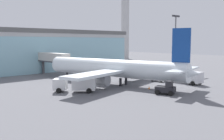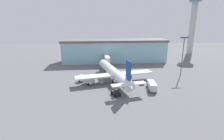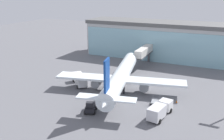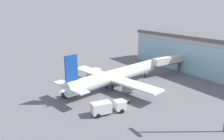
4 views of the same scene
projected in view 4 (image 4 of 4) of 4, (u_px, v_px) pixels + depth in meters
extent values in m
plane|color=slate|center=(95.00, 96.00, 53.70)|extent=(240.00, 240.00, 0.00)
cube|color=#B5B5B5|center=(207.00, 56.00, 72.52)|extent=(57.01, 14.35, 11.14)
cube|color=#8EC1D0|center=(194.00, 60.00, 69.30)|extent=(55.55, 1.71, 10.03)
cube|color=#5B5B5B|center=(209.00, 37.00, 70.82)|extent=(58.15, 14.64, 1.20)
cube|color=beige|center=(169.00, 60.00, 70.65)|extent=(2.72, 12.93, 2.40)
cube|color=#3F3F47|center=(169.00, 63.00, 70.94)|extent=(2.76, 12.94, 0.30)
cylinder|color=#4C4C51|center=(179.00, 67.00, 73.97)|extent=(0.70, 0.70, 3.43)
cylinder|color=white|center=(116.00, 75.00, 59.07)|extent=(11.08, 31.51, 3.59)
cone|color=white|center=(151.00, 65.00, 69.71)|extent=(4.21, 3.78, 3.59)
cone|color=white|center=(67.00, 90.00, 48.44)|extent=(4.10, 4.66, 3.23)
cube|color=white|center=(112.00, 78.00, 58.11)|extent=(29.81, 11.22, 0.50)
cube|color=white|center=(70.00, 87.00, 48.96)|extent=(11.25, 4.98, 0.30)
cube|color=navy|center=(71.00, 68.00, 48.14)|extent=(1.12, 3.19, 5.92)
cylinder|color=gray|center=(100.00, 78.00, 62.68)|extent=(2.81, 3.61, 2.10)
cylinder|color=gray|center=(129.00, 87.00, 54.95)|extent=(2.81, 3.61, 2.10)
cylinder|color=black|center=(107.00, 86.00, 58.79)|extent=(0.50, 0.50, 1.60)
cylinder|color=black|center=(112.00, 88.00, 57.31)|extent=(0.50, 0.50, 1.60)
cylinder|color=black|center=(145.00, 75.00, 68.40)|extent=(0.40, 0.40, 1.60)
cube|color=silver|center=(97.00, 71.00, 69.88)|extent=(3.11, 3.11, 1.90)
cube|color=white|center=(92.00, 75.00, 65.92)|extent=(4.39, 4.38, 2.20)
cylinder|color=black|center=(93.00, 74.00, 70.40)|extent=(0.85, 0.85, 0.90)
cylinder|color=black|center=(100.00, 74.00, 69.88)|extent=(0.85, 0.85, 0.90)
cylinder|color=black|center=(88.00, 79.00, 65.56)|extent=(0.85, 0.85, 0.90)
cylinder|color=black|center=(95.00, 79.00, 65.03)|extent=(0.85, 0.85, 0.90)
cube|color=silver|center=(120.00, 105.00, 45.78)|extent=(2.46, 2.46, 1.90)
cube|color=silver|center=(101.00, 108.00, 44.13)|extent=(2.68, 4.24, 2.20)
cylinder|color=black|center=(118.00, 107.00, 47.01)|extent=(0.41, 0.93, 0.90)
cylinder|color=black|center=(122.00, 111.00, 45.07)|extent=(0.41, 0.93, 0.90)
cylinder|color=black|center=(95.00, 111.00, 45.02)|extent=(0.41, 0.93, 0.90)
cylinder|color=black|center=(98.00, 116.00, 43.08)|extent=(0.41, 0.93, 0.90)
cube|color=gray|center=(123.00, 101.00, 49.72)|extent=(2.00, 3.01, 0.16)
cylinder|color=black|center=(122.00, 105.00, 48.58)|extent=(0.18, 0.45, 0.44)
cylinder|color=gray|center=(122.00, 101.00, 48.35)|extent=(0.08, 0.08, 0.90)
cylinder|color=black|center=(117.00, 103.00, 49.66)|extent=(0.18, 0.45, 0.44)
cylinder|color=gray|center=(117.00, 99.00, 49.43)|extent=(0.08, 0.08, 0.90)
cylinder|color=black|center=(129.00, 102.00, 49.94)|extent=(0.18, 0.45, 0.44)
cylinder|color=gray|center=(129.00, 99.00, 49.71)|extent=(0.08, 0.08, 0.90)
cylinder|color=black|center=(125.00, 100.00, 51.01)|extent=(0.18, 0.45, 0.44)
cylinder|color=gray|center=(125.00, 97.00, 50.79)|extent=(0.08, 0.08, 0.90)
cube|color=black|center=(69.00, 93.00, 53.46)|extent=(2.86, 3.64, 0.90)
cube|color=#26262B|center=(67.00, 90.00, 52.71)|extent=(1.67, 1.45, 1.00)
cylinder|color=black|center=(70.00, 93.00, 54.96)|extent=(0.62, 0.87, 0.80)
cylinder|color=black|center=(75.00, 94.00, 53.91)|extent=(0.62, 0.87, 0.80)
cylinder|color=black|center=(63.00, 95.00, 53.25)|extent=(0.62, 0.87, 0.80)
cylinder|color=black|center=(68.00, 97.00, 52.20)|extent=(0.62, 0.87, 0.80)
cone|color=orange|center=(90.00, 94.00, 54.57)|extent=(0.36, 0.36, 0.55)
cone|color=orange|center=(142.00, 106.00, 47.72)|extent=(0.36, 0.36, 0.55)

